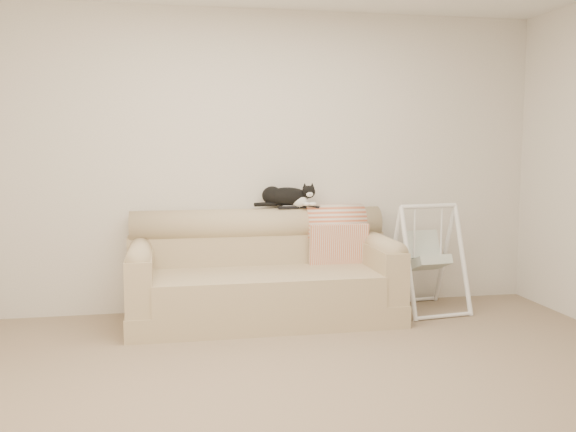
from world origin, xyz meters
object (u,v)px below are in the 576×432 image
(remote_b, at_px, (310,207))
(baby_swing, at_px, (427,257))
(remote_a, at_px, (288,207))
(tuxedo_cat, at_px, (287,196))
(sofa, at_px, (263,277))

(remote_b, distance_m, baby_swing, 1.11)
(remote_a, height_order, tuxedo_cat, tuxedo_cat)
(remote_a, distance_m, tuxedo_cat, 0.10)
(remote_b, distance_m, tuxedo_cat, 0.22)
(remote_a, bearing_deg, tuxedo_cat, 101.89)
(remote_a, relative_size, remote_b, 1.06)
(sofa, bearing_deg, baby_swing, -0.29)
(tuxedo_cat, xyz_separation_m, baby_swing, (1.19, -0.26, -0.53))
(baby_swing, bearing_deg, tuxedo_cat, 167.63)
(sofa, relative_size, remote_a, 12.02)
(remote_a, height_order, baby_swing, baby_swing)
(sofa, height_order, remote_a, remote_a)
(sofa, xyz_separation_m, baby_swing, (1.45, -0.01, 0.12))
(remote_b, relative_size, baby_swing, 0.18)
(remote_a, bearing_deg, remote_b, -0.95)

